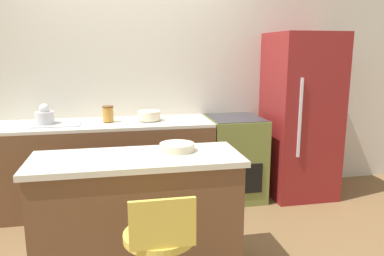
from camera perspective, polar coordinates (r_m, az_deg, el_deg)
ground_plane at (r=3.79m, az=-8.30°, el=-13.30°), size 14.00×14.00×0.00m
wall_back at (r=4.14m, az=-9.37°, el=7.46°), size 8.00×0.06×2.60m
back_counter at (r=3.95m, az=-13.69°, el=-5.56°), size 2.25×0.64×0.90m
kitchen_island at (r=2.74m, az=-8.15°, el=-13.20°), size 1.44×0.56×0.89m
oven_range at (r=4.14m, az=6.46°, el=-4.49°), size 0.57×0.65×0.90m
refrigerator at (r=4.29m, az=16.11°, el=1.80°), size 0.69×0.73×1.78m
kettle at (r=3.90m, az=-21.53°, el=1.73°), size 0.18×0.18×0.20m
mixing_bowl at (r=3.86m, az=-6.53°, el=1.90°), size 0.23×0.23×0.09m
canister_jar at (r=3.84m, az=-12.67°, el=2.14°), size 0.11×0.11×0.16m
fruit_bowl at (r=2.69m, az=-2.29°, el=-2.92°), size 0.25×0.25×0.06m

